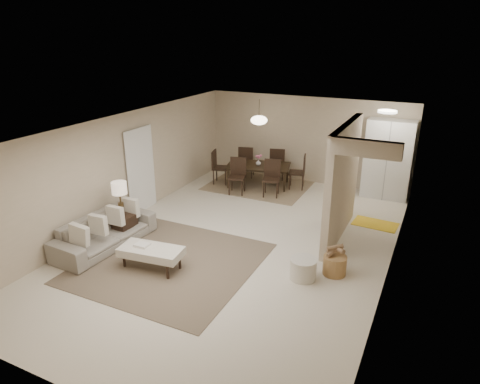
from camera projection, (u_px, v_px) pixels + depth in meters
The scene contains 22 objects.
floor at pixel (239, 243), 9.07m from camera, with size 9.00×9.00×0.00m, color beige.
ceiling at pixel (239, 127), 8.18m from camera, with size 9.00×9.00×0.00m, color white.
back_wall at pixel (306, 140), 12.42m from camera, with size 6.00×6.00×0.00m, color tan.
left_wall at pixel (122, 169), 9.84m from camera, with size 9.00×9.00×0.00m, color tan.
right_wall at pixel (395, 214), 7.41m from camera, with size 9.00×9.00×0.00m, color tan.
partition at pixel (342, 182), 8.95m from camera, with size 0.15×2.50×2.50m, color tan.
doorway at pixel (140, 171), 10.42m from camera, with size 0.04×0.90×2.04m, color black.
pantry_cabinet at pixel (388, 160), 11.24m from camera, with size 1.20×0.55×2.10m, color silver.
flush_light at pixel (387, 112), 9.96m from camera, with size 0.44×0.44×0.05m, color white.
living_rug at pixel (170, 263), 8.29m from camera, with size 3.20×3.20×0.01m, color brown.
sofa at pixel (105, 232), 8.83m from camera, with size 0.88×2.24×0.65m, color gray.
ottoman_bench at pixel (151, 252), 8.00m from camera, with size 1.25×0.69×0.43m.
side_table at pixel (123, 226), 9.26m from camera, with size 0.46×0.46×0.51m, color black.
table_lamp at pixel (119, 191), 8.97m from camera, with size 0.32×0.32×0.76m.
round_pouf at pixel (303, 269), 7.72m from camera, with size 0.50×0.50×0.39m, color beige.
wicker_basket at pixel (335, 265), 7.86m from camera, with size 0.43×0.43×0.37m, color olive.
dining_rug at pixel (258, 186), 12.43m from camera, with size 2.80×2.10×0.01m, color #806B4F.
dining_table at pixel (258, 176), 12.32m from camera, with size 1.78×0.99×0.63m, color black.
dining_chairs at pixel (258, 170), 12.26m from camera, with size 2.68×2.20×0.99m.
vase at pixel (258, 163), 12.18m from camera, with size 0.15×0.15×0.16m, color silver.
yellow_mat at pixel (375, 224), 9.96m from camera, with size 0.99×0.61×0.01m, color yellow.
pendant_light at pixel (259, 120), 11.75m from camera, with size 0.46×0.46×0.71m.
Camera 1 is at (3.53, -7.29, 4.22)m, focal length 32.00 mm.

